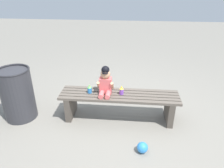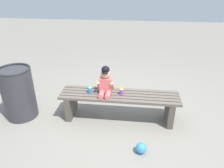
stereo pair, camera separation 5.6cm
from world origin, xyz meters
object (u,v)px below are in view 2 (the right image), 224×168
at_px(toy_ball, 141,148).
at_px(trash_bin, 18,93).
at_px(child_figure, 106,82).
at_px(sippy_cup_right, 122,90).
at_px(park_bench, 119,102).
at_px(sippy_cup_left, 90,89).

relative_size(toy_ball, trash_bin, 0.17).
bearing_deg(child_figure, toy_ball, -52.54).
distance_m(sippy_cup_right, trash_bin, 1.49).
bearing_deg(trash_bin, park_bench, 3.95).
height_order(park_bench, child_figure, child_figure).
relative_size(child_figure, trash_bin, 0.53).
relative_size(sippy_cup_right, trash_bin, 0.16).
distance_m(toy_ball, trash_bin, 1.89).
bearing_deg(trash_bin, child_figure, 5.15).
xyz_separation_m(park_bench, trash_bin, (-1.45, -0.10, 0.11)).
bearing_deg(sippy_cup_left, toy_ball, -41.98).
height_order(sippy_cup_right, toy_ball, sippy_cup_right).
bearing_deg(park_bench, sippy_cup_right, 9.02).
bearing_deg(toy_ball, sippy_cup_left, 138.02).
relative_size(child_figure, sippy_cup_left, 3.26).
height_order(toy_ball, trash_bin, trash_bin).
height_order(park_bench, trash_bin, trash_bin).
relative_size(sippy_cup_right, toy_ball, 0.93).
bearing_deg(park_bench, toy_ball, -64.09).
bearing_deg(sippy_cup_right, child_figure, 177.98).
bearing_deg(trash_bin, sippy_cup_right, 4.06).
xyz_separation_m(sippy_cup_left, sippy_cup_right, (0.45, 0.00, 0.00)).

